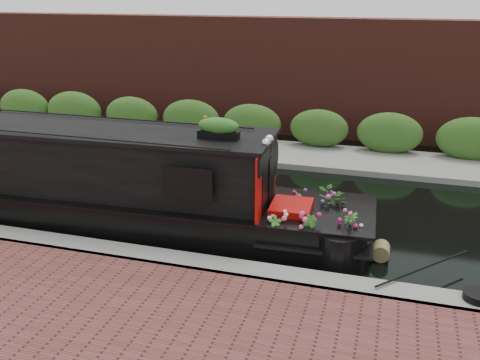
# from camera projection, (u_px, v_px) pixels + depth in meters

# --- Properties ---
(ground) EXTENTS (80.00, 80.00, 0.00)m
(ground) POSITION_uv_depth(u_px,v_px,m) (201.00, 201.00, 13.13)
(ground) COLOR black
(ground) RESTS_ON ground
(near_bank_coping) EXTENTS (40.00, 0.60, 0.50)m
(near_bank_coping) POSITION_uv_depth(u_px,v_px,m) (140.00, 264.00, 10.16)
(near_bank_coping) COLOR gray
(near_bank_coping) RESTS_ON ground
(far_bank_path) EXTENTS (40.00, 2.40, 0.34)m
(far_bank_path) POSITION_uv_depth(u_px,v_px,m) (247.00, 153.00, 16.91)
(far_bank_path) COLOR gray
(far_bank_path) RESTS_ON ground
(far_hedge) EXTENTS (40.00, 1.10, 2.80)m
(far_hedge) POSITION_uv_depth(u_px,v_px,m) (255.00, 146.00, 17.73)
(far_hedge) COLOR #2F571D
(far_hedge) RESTS_ON ground
(far_brick_wall) EXTENTS (40.00, 1.00, 8.00)m
(far_brick_wall) POSITION_uv_depth(u_px,v_px,m) (270.00, 130.00, 19.62)
(far_brick_wall) COLOR #52221C
(far_brick_wall) RESTS_ON ground
(narrowboat) EXTENTS (11.94, 2.56, 2.80)m
(narrowboat) POSITION_uv_depth(u_px,v_px,m) (87.00, 186.00, 11.80)
(narrowboat) COLOR black
(narrowboat) RESTS_ON ground
(rope_fender) EXTENTS (0.33, 0.39, 0.33)m
(rope_fender) POSITION_uv_depth(u_px,v_px,m) (381.00, 251.00, 10.33)
(rope_fender) COLOR olive
(rope_fender) RESTS_ON ground
(coiled_mooring_rope) EXTENTS (0.49, 0.49, 0.12)m
(coiled_mooring_rope) POSITION_uv_depth(u_px,v_px,m) (478.00, 296.00, 8.56)
(coiled_mooring_rope) COLOR black
(coiled_mooring_rope) RESTS_ON near_bank_coping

